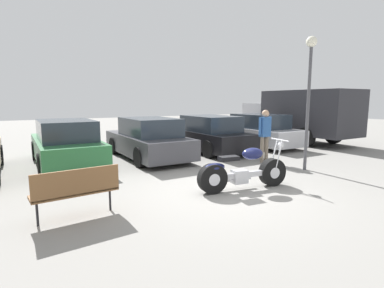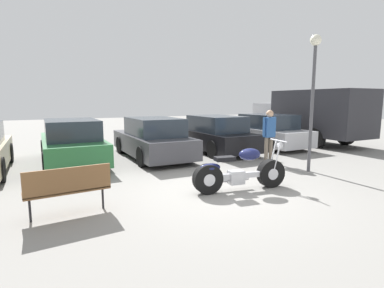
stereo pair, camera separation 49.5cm
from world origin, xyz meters
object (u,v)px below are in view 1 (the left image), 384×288
at_px(person_standing, 265,131).
at_px(parked_car_silver, 257,131).
at_px(parked_car_dark_grey, 148,139).
at_px(park_bench, 76,188).
at_px(parked_car_green, 66,144).
at_px(lamp_post, 310,77).
at_px(delivery_truck, 300,114).
at_px(parked_car_black, 208,135).
at_px(motorcycle, 243,171).

bearing_deg(person_standing, parked_car_silver, 51.35).
distance_m(parked_car_dark_grey, parked_car_silver, 5.25).
relative_size(parked_car_dark_grey, parked_car_silver, 1.00).
relative_size(parked_car_silver, park_bench, 3.04).
relative_size(parked_car_green, parked_car_dark_grey, 1.00).
distance_m(park_bench, lamp_post, 6.77).
distance_m(delivery_truck, park_bench, 12.02).
xyz_separation_m(parked_car_black, delivery_truck, (5.29, -0.04, 0.71)).
distance_m(parked_car_green, person_standing, 6.33).
height_order(parked_car_dark_grey, person_standing, person_standing).
distance_m(parked_car_green, parked_car_black, 5.25).
xyz_separation_m(parked_car_silver, delivery_truck, (2.67, -0.09, 0.71)).
bearing_deg(parked_car_silver, motorcycle, -135.19).
bearing_deg(delivery_truck, parked_car_dark_grey, -179.06).
bearing_deg(motorcycle, parked_car_black, 65.07).
xyz_separation_m(parked_car_black, person_standing, (0.38, -2.76, 0.35)).
xyz_separation_m(parked_car_black, lamp_post, (0.65, -4.16, 1.99)).
bearing_deg(parked_car_green, parked_car_dark_grey, -6.17).
distance_m(parked_car_silver, lamp_post, 5.06).
relative_size(motorcycle, parked_car_green, 0.51).
bearing_deg(motorcycle, parked_car_dark_grey, 95.12).
xyz_separation_m(motorcycle, person_standing, (2.59, 2.00, 0.59)).
bearing_deg(parked_car_green, delivery_truck, -0.84).
bearing_deg(parked_car_green, parked_car_silver, -0.50).
distance_m(motorcycle, parked_car_dark_grey, 4.61).
distance_m(parked_car_black, park_bench, 7.42).
bearing_deg(person_standing, motorcycle, -142.37).
relative_size(parked_car_green, parked_car_black, 1.00).
bearing_deg(parked_car_silver, parked_car_black, -179.04).
xyz_separation_m(motorcycle, parked_car_silver, (4.84, 4.81, 0.24)).
distance_m(parked_car_dark_grey, person_standing, 3.98).
xyz_separation_m(parked_car_black, park_bench, (-5.77, -4.66, -0.12)).
height_order(parked_car_green, parked_car_dark_grey, same).
relative_size(parked_car_black, person_standing, 2.55).
relative_size(parked_car_green, park_bench, 3.04).
bearing_deg(parked_car_black, parked_car_dark_grey, -176.26).
height_order(parked_car_green, parked_car_black, same).
bearing_deg(lamp_post, delivery_truck, 41.55).
xyz_separation_m(parked_car_silver, park_bench, (-8.39, -4.71, -0.12)).
bearing_deg(lamp_post, person_standing, 100.79).
distance_m(parked_car_dark_grey, parked_car_black, 2.63).
height_order(motorcycle, parked_car_dark_grey, parked_car_dark_grey).
bearing_deg(person_standing, lamp_post, -79.21).
distance_m(parked_car_green, delivery_truck, 10.57).
bearing_deg(parked_car_black, motorcycle, -114.93).
xyz_separation_m(parked_car_black, parked_car_silver, (2.62, 0.04, 0.00)).
height_order(parked_car_green, park_bench, parked_car_green).
height_order(parked_car_dark_grey, parked_car_silver, same).
xyz_separation_m(motorcycle, parked_car_dark_grey, (-0.41, 4.59, 0.24)).
relative_size(parked_car_dark_grey, person_standing, 2.55).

